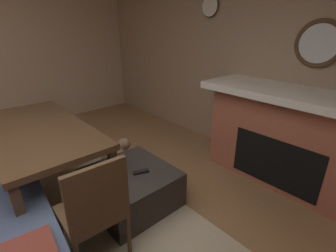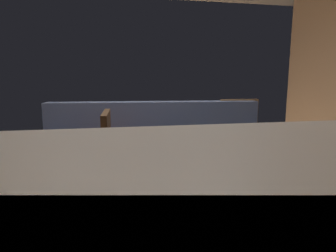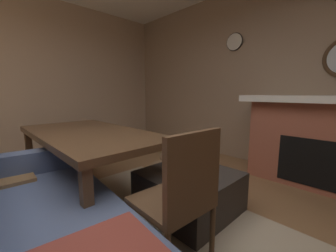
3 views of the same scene
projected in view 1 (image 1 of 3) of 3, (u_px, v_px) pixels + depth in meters
name	position (u px, v px, depth m)	size (l,w,h in m)	color
wall_back_fireplace_side	(260.00, 53.00, 3.17)	(7.15, 0.12, 2.85)	#9E846B
area_rug	(77.00, 232.00, 2.24)	(2.60, 2.00, 0.01)	tan
fireplace	(289.00, 138.00, 2.79)	(2.01, 0.76, 1.12)	#9E5642
round_wall_mirror	(319.00, 44.00, 2.58)	(0.50, 0.05, 0.50)	#4C331E
ottoman_coffee_table	(131.00, 188.00, 2.54)	(0.82, 0.80, 0.39)	#2D2826
tv_remote	(141.00, 172.00, 2.44)	(0.05, 0.16, 0.02)	black
dining_table	(37.00, 134.00, 2.65)	(1.89, 0.94, 0.74)	#513823
dining_chair_west	(95.00, 208.00, 1.78)	(0.46, 0.46, 0.93)	#513823
small_dog	(116.00, 155.00, 3.19)	(0.32, 0.51, 0.32)	#8C6B4C
wall_clock	(210.00, 6.00, 3.45)	(0.30, 0.03, 0.30)	silver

